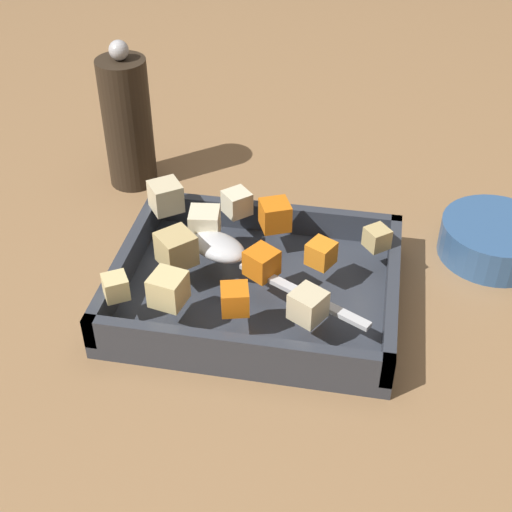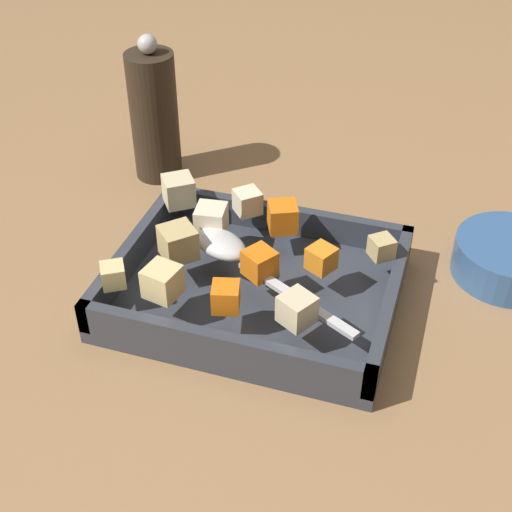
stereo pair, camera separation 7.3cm
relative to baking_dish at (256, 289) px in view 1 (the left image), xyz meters
The scene contains 17 objects.
ground_plane 0.02m from the baking_dish, 57.36° to the left, with size 4.00×4.00×0.00m, color #936D47.
baking_dish is the anchor object (origin of this frame).
carrot_chunk_mid_left 0.05m from the baking_dish, 63.32° to the right, with size 0.03×0.03×0.03m, color orange.
carrot_chunk_far_right 0.09m from the baking_dish, 95.55° to the right, with size 0.03×0.03×0.03m, color orange.
carrot_chunk_back_center 0.08m from the baking_dish, 15.23° to the left, with size 0.02×0.02×0.02m, color orange.
carrot_chunk_corner_ne 0.08m from the baking_dish, 83.41° to the left, with size 0.03×0.03×0.03m, color orange.
potato_chunk_under_handle 0.09m from the baking_dish, 148.79° to the left, with size 0.03×0.03×0.03m, color beige.
potato_chunk_front_center 0.11m from the baking_dish, 48.42° to the right, with size 0.03×0.03×0.03m, color beige.
potato_chunk_corner_se 0.10m from the baking_dish, behind, with size 0.03×0.03×0.03m, color tan.
potato_chunk_near_left 0.14m from the baking_dish, 23.35° to the left, with size 0.02×0.02×0.02m, color tan.
potato_chunk_mid_right 0.15m from the baking_dish, 145.71° to the left, with size 0.03×0.03×0.03m, color beige.
potato_chunk_near_right 0.11m from the baking_dish, 134.74° to the right, with size 0.03×0.03×0.03m, color #E0CC89.
potato_chunk_corner_sw 0.15m from the baking_dish, 149.27° to the right, with size 0.02×0.02×0.02m, color #E0CC89.
potato_chunk_corner_nw 0.11m from the baking_dish, 113.45° to the left, with size 0.03×0.03×0.03m, color beige.
serving_spoon 0.05m from the baking_dish, behind, with size 0.20×0.12×0.02m.
pepper_mill 0.30m from the baking_dish, 134.57° to the left, with size 0.06×0.06×0.19m.
small_prep_bowl 0.28m from the baking_dish, 26.72° to the left, with size 0.12×0.12×0.04m, color #33598C.
Camera 1 is at (0.10, -0.58, 0.51)m, focal length 50.46 mm.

